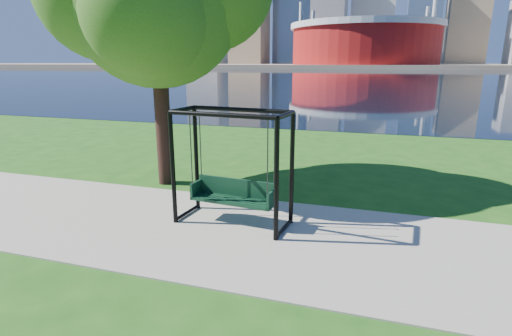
% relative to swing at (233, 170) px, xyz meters
% --- Properties ---
extents(ground, '(900.00, 900.00, 0.00)m').
position_rel_swing_xyz_m(ground, '(0.60, 0.02, -1.14)').
color(ground, '#1E5114').
rests_on(ground, ground).
extents(path, '(120.00, 4.00, 0.03)m').
position_rel_swing_xyz_m(path, '(0.60, -0.48, -1.12)').
color(path, '#9E937F').
rests_on(path, ground).
extents(river, '(900.00, 180.00, 0.02)m').
position_rel_swing_xyz_m(river, '(0.60, 102.02, -1.13)').
color(river, black).
rests_on(river, ground).
extents(far_bank, '(900.00, 228.00, 2.00)m').
position_rel_swing_xyz_m(far_bank, '(0.60, 306.02, -0.14)').
color(far_bank, '#937F60').
rests_on(far_bank, ground).
extents(stadium, '(83.00, 83.00, 32.00)m').
position_rel_swing_xyz_m(stadium, '(-9.40, 235.02, 13.09)').
color(stadium, maroon).
rests_on(stadium, far_bank).
extents(skyline, '(392.00, 66.00, 96.50)m').
position_rel_swing_xyz_m(skyline, '(-3.67, 319.41, 34.75)').
color(skyline, gray).
rests_on(skyline, far_bank).
extents(swing, '(2.38, 1.20, 2.36)m').
position_rel_swing_xyz_m(swing, '(0.00, 0.00, 0.00)').
color(swing, black).
rests_on(swing, ground).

